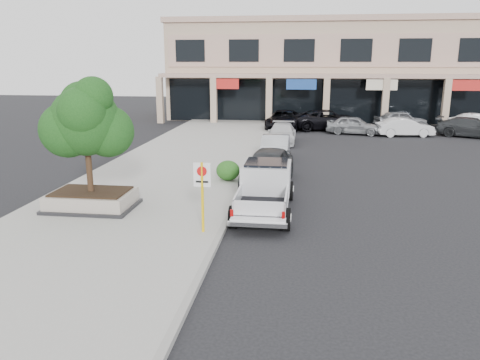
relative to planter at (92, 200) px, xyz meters
name	(u,v)px	position (x,y,z in m)	size (l,w,h in m)	color
ground	(270,230)	(6.79, -1.10, -0.48)	(120.00, 120.00, 0.00)	black
sidewalk	(163,179)	(1.29, 4.90, -0.40)	(8.00, 52.00, 0.15)	gray
curb	(246,182)	(5.24, 4.90, -0.40)	(0.20, 52.00, 0.15)	gray
strip_mall	(375,70)	(14.79, 32.84, 4.27)	(40.55, 12.43, 9.50)	tan
planter	(92,200)	(0.00, 0.00, 0.00)	(3.20, 2.20, 0.68)	black
planter_tree	(91,121)	(0.13, 0.15, 2.94)	(2.90, 2.55, 4.00)	black
no_parking_sign	(202,188)	(4.68, -1.93, 1.16)	(0.55, 0.09, 2.30)	yellow
hedge	(228,171)	(4.42, 4.87, 0.14)	(1.10, 0.99, 0.94)	#1D4413
pickup_truck	(264,190)	(6.44, 0.79, 0.40)	(2.07, 5.58, 1.76)	silver
curb_car_a	(268,166)	(6.24, 5.17, 0.34)	(1.92, 4.78, 1.63)	#2B2D30
curb_car_b	(275,149)	(6.28, 10.19, 0.25)	(1.52, 4.37, 1.44)	#B0B3B8
curb_car_c	(282,133)	(6.38, 16.39, 0.20)	(1.88, 4.63, 1.34)	silver
curb_car_d	(284,120)	(6.25, 23.34, 0.31)	(2.60, 5.63, 1.57)	black
lot_car_a	(354,125)	(11.77, 21.20, 0.24)	(1.69, 4.20, 1.43)	gray
lot_car_b	(405,127)	(15.49, 20.67, 0.22)	(1.46, 4.20, 1.38)	silver
lot_car_c	(472,128)	(20.40, 20.86, 0.26)	(2.05, 5.04, 1.46)	#292C2E
lot_car_d	(328,120)	(9.92, 23.45, 0.35)	(2.74, 5.95, 1.65)	black
lot_car_e	(401,120)	(16.02, 25.04, 0.27)	(1.77, 4.40, 1.50)	gray
lot_car_f	(480,124)	(21.67, 23.08, 0.28)	(1.61, 4.61, 1.52)	white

